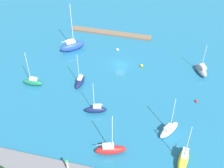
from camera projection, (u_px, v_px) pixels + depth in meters
name	position (u px, v px, depth m)	size (l,w,h in m)	color
water	(121.00, 65.00, 82.36)	(160.00, 160.00, 0.00)	#1E668C
pier_dock	(111.00, 33.00, 94.37)	(25.57, 2.34, 0.57)	brown
harbor_beacon	(67.00, 165.00, 54.80)	(0.56, 0.56, 3.73)	silver
sailboat_navy_lone_south	(80.00, 81.00, 76.04)	(1.86, 5.12, 9.30)	#141E4C
sailboat_blue_inner_mooring	(73.00, 46.00, 86.93)	(7.36, 6.86, 14.52)	#2347B2
sailboat_green_center_basin	(33.00, 82.00, 75.62)	(5.31, 1.64, 9.96)	#19724C
sailboat_white_east_end	(169.00, 130.00, 63.91)	(4.50, 5.84, 9.96)	white
sailboat_gray_lone_north	(201.00, 70.00, 79.01)	(4.09, 5.62, 8.81)	gray
sailboat_yellow_outer_mooring	(183.00, 159.00, 58.09)	(2.66, 6.22, 11.06)	yellow
sailboat_red_mid_basin	(110.00, 149.00, 59.96)	(6.53, 3.73, 10.77)	red
sailboat_navy_far_south	(96.00, 109.00, 68.51)	(5.40, 2.83, 8.76)	#141E4C
mooring_buoy_white	(117.00, 50.00, 87.36)	(0.83, 0.83, 0.83)	white
mooring_buoy_red	(197.00, 101.00, 71.41)	(0.67, 0.67, 0.67)	red
mooring_buoy_yellow	(142.00, 66.00, 81.64)	(0.80, 0.80, 0.80)	yellow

